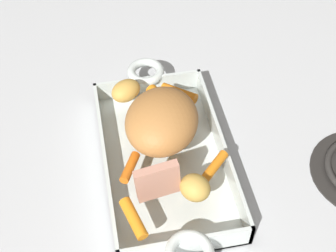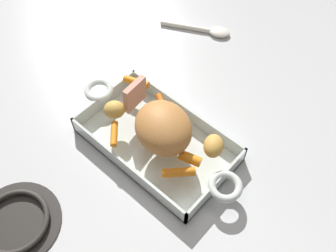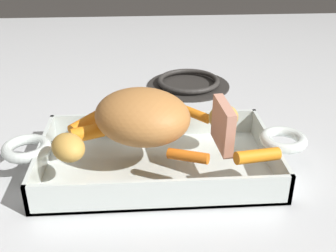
# 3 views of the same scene
# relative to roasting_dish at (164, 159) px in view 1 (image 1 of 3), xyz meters

# --- Properties ---
(ground_plane) EXTENTS (2.17, 2.17, 0.00)m
(ground_plane) POSITION_rel_roasting_dish_xyz_m (0.00, 0.00, -0.02)
(ground_plane) COLOR silver
(roasting_dish) EXTENTS (0.48, 0.21, 0.05)m
(roasting_dish) POSITION_rel_roasting_dish_xyz_m (0.00, 0.00, 0.00)
(roasting_dish) COLOR silver
(roasting_dish) RESTS_ON ground_plane
(pork_roast) EXTENTS (0.18, 0.17, 0.08)m
(pork_roast) POSITION_rel_roasting_dish_xyz_m (0.02, -0.00, 0.08)
(pork_roast) COLOR #BA793D
(pork_roast) RESTS_ON roasting_dish
(roast_slice_thick) EXTENTS (0.02, 0.08, 0.07)m
(roast_slice_thick) POSITION_rel_roasting_dish_xyz_m (-0.10, 0.03, 0.07)
(roast_slice_thick) COLOR tan
(roast_slice_thick) RESTS_ON roasting_dish
(baby_carrot_northeast) EXTENTS (0.06, 0.06, 0.02)m
(baby_carrot_northeast) POSITION_rel_roasting_dish_xyz_m (-0.07, -0.07, 0.05)
(baby_carrot_northeast) COLOR orange
(baby_carrot_northeast) RESTS_ON roasting_dish
(baby_carrot_center_right) EXTENTS (0.07, 0.04, 0.02)m
(baby_carrot_center_right) POSITION_rel_roasting_dish_xyz_m (-0.14, 0.07, 0.05)
(baby_carrot_center_right) COLOR orange
(baby_carrot_center_right) RESTS_ON roasting_dish
(baby_carrot_southwest) EXTENTS (0.05, 0.04, 0.02)m
(baby_carrot_southwest) POSITION_rel_roasting_dish_xyz_m (0.11, -0.01, 0.05)
(baby_carrot_southwest) COLOR orange
(baby_carrot_southwest) RESTS_ON roasting_dish
(baby_carrot_long) EXTENTS (0.06, 0.07, 0.03)m
(baby_carrot_long) POSITION_rel_roasting_dish_xyz_m (0.11, -0.05, 0.05)
(baby_carrot_long) COLOR orange
(baby_carrot_long) RESTS_ON roasting_dish
(baby_carrot_center_left) EXTENTS (0.06, 0.04, 0.02)m
(baby_carrot_center_left) POSITION_rel_roasting_dish_xyz_m (-0.04, 0.07, 0.05)
(baby_carrot_center_left) COLOR orange
(baby_carrot_center_left) RESTS_ON roasting_dish
(potato_golden_large) EXTENTS (0.07, 0.07, 0.04)m
(potato_golden_large) POSITION_rel_roasting_dish_xyz_m (-0.11, -0.03, 0.06)
(potato_golden_large) COLOR gold
(potato_golden_large) RESTS_ON roasting_dish
(potato_halved) EXTENTS (0.07, 0.07, 0.04)m
(potato_halved) POSITION_rel_roasting_dish_xyz_m (0.13, 0.05, 0.06)
(potato_halved) COLOR gold
(potato_halved) RESTS_ON roasting_dish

